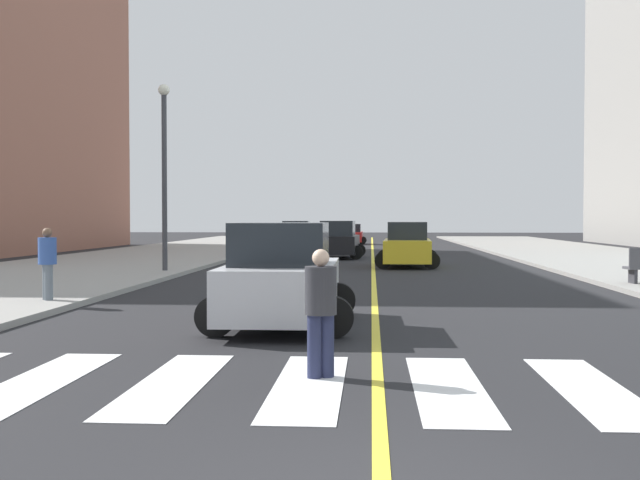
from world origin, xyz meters
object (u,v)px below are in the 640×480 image
(car_yellow_second, at_px, (407,246))
(pedestrian_walking_west, at_px, (47,260))
(car_black_third, at_px, (338,241))
(car_silver_fourth, at_px, (282,278))
(street_lamp, at_px, (164,160))
(car_red_nearest, at_px, (352,235))
(pedestrian_crossing, at_px, (321,307))
(car_blue_fifth, at_px, (296,237))

(car_yellow_second, relative_size, pedestrian_walking_west, 2.56)
(car_black_third, height_order, car_silver_fourth, car_silver_fourth)
(pedestrian_walking_west, height_order, street_lamp, street_lamp)
(pedestrian_walking_west, bearing_deg, car_yellow_second, -69.08)
(car_red_nearest, distance_m, pedestrian_crossing, 53.35)
(car_silver_fourth, bearing_deg, car_yellow_second, 79.32)
(street_lamp, bearing_deg, car_black_third, 63.11)
(car_yellow_second, distance_m, car_blue_fifth, 18.45)
(car_black_third, xyz_separation_m, street_lamp, (-6.21, -12.25, 3.46))
(car_silver_fourth, bearing_deg, pedestrian_crossing, -77.84)
(car_silver_fourth, xyz_separation_m, pedestrian_walking_west, (-6.23, 3.21, 0.16))
(car_silver_fourth, relative_size, pedestrian_walking_west, 2.62)
(car_black_third, distance_m, pedestrian_walking_west, 23.81)
(car_blue_fifth, height_order, street_lamp, street_lamp)
(car_yellow_second, height_order, street_lamp, street_lamp)
(car_silver_fourth, bearing_deg, car_red_nearest, 89.21)
(car_red_nearest, height_order, car_silver_fourth, car_silver_fourth)
(pedestrian_crossing, bearing_deg, car_blue_fifth, -109.25)
(car_red_nearest, height_order, pedestrian_crossing, pedestrian_crossing)
(pedestrian_walking_west, distance_m, street_lamp, 11.22)
(car_silver_fourth, distance_m, pedestrian_walking_west, 7.01)
(car_yellow_second, xyz_separation_m, car_blue_fifth, (-6.67, 17.21, -0.01))
(car_black_third, xyz_separation_m, car_silver_fourth, (0.00, -26.19, 0.03))
(pedestrian_crossing, xyz_separation_m, pedestrian_walking_west, (-7.33, 8.07, 0.17))
(street_lamp, bearing_deg, car_blue_fifth, 82.51)
(car_yellow_second, distance_m, street_lamp, 11.42)
(car_yellow_second, distance_m, car_black_third, 7.91)
(pedestrian_crossing, bearing_deg, car_yellow_second, -120.82)
(car_silver_fourth, height_order, pedestrian_crossing, car_silver_fourth)
(pedestrian_crossing, height_order, pedestrian_walking_west, pedestrian_walking_west)
(car_red_nearest, bearing_deg, pedestrian_crossing, -88.08)
(car_black_third, bearing_deg, car_red_nearest, 91.84)
(pedestrian_walking_west, xyz_separation_m, street_lamp, (0.02, 10.73, 3.27))
(car_black_third, relative_size, pedestrian_crossing, 2.63)
(car_black_third, distance_m, pedestrian_crossing, 31.07)
(car_yellow_second, relative_size, car_silver_fourth, 0.98)
(car_silver_fourth, xyz_separation_m, pedestrian_crossing, (1.10, -4.86, -0.01))
(car_yellow_second, xyz_separation_m, car_silver_fourth, (-3.39, -19.04, 0.04))
(car_red_nearest, bearing_deg, car_yellow_second, -82.84)
(street_lamp, bearing_deg, pedestrian_walking_west, -90.08)
(car_black_third, xyz_separation_m, pedestrian_walking_west, (-6.23, -22.98, 0.19))
(car_black_third, relative_size, street_lamp, 0.64)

